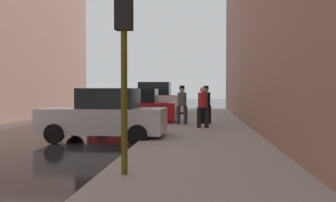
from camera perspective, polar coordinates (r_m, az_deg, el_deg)
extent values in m
plane|color=black|center=(13.23, -21.75, -5.95)|extent=(120.00, 120.00, 0.00)
cube|color=gray|center=(11.82, 5.37, -6.38)|extent=(4.00, 40.00, 0.15)
cube|color=#B7BABF|center=(13.01, -9.81, -2.92)|extent=(4.25, 1.96, 0.84)
cube|color=black|center=(12.92, -8.97, 0.38)|extent=(1.93, 1.62, 0.70)
cylinder|color=black|center=(14.35, -13.99, -4.00)|extent=(0.65, 0.24, 0.64)
cylinder|color=black|center=(12.66, -16.95, -4.79)|extent=(0.65, 0.24, 0.64)
cylinder|color=black|center=(13.63, -3.16, -4.25)|extent=(0.65, 0.24, 0.64)
cylinder|color=black|center=(11.83, -4.70, -5.17)|extent=(0.65, 0.24, 0.64)
cube|color=#B2191E|center=(18.62, -5.25, -1.50)|extent=(4.21, 1.87, 0.84)
cube|color=black|center=(18.56, -4.65, 0.80)|extent=(1.90, 1.58, 0.70)
cylinder|color=black|center=(19.81, -8.68, -2.39)|extent=(0.64, 0.22, 0.64)
cylinder|color=black|center=(18.04, -10.04, -2.81)|extent=(0.64, 0.22, 0.64)
cylinder|color=black|center=(19.37, -0.79, -2.47)|extent=(0.64, 0.22, 0.64)
cylinder|color=black|center=(17.54, -1.37, -2.91)|extent=(0.64, 0.22, 0.64)
cube|color=silver|center=(25.45, -2.45, -0.33)|extent=(4.63, 1.92, 1.10)
cube|color=black|center=(25.41, -2.01, 1.87)|extent=(2.10, 1.60, 0.90)
cylinder|color=black|center=(26.64, -5.34, -1.32)|extent=(0.64, 0.23, 0.64)
cylinder|color=black|center=(24.84, -6.18, -1.55)|extent=(0.64, 0.23, 0.64)
cylinder|color=black|center=(26.21, 1.08, -1.37)|extent=(0.64, 0.23, 0.64)
cylinder|color=black|center=(24.38, 0.70, -1.60)|extent=(0.64, 0.23, 0.64)
cylinder|color=red|center=(17.72, 0.26, -2.52)|extent=(0.22, 0.22, 0.55)
sphere|color=red|center=(17.70, 0.26, -1.46)|extent=(0.20, 0.20, 0.20)
cylinder|color=red|center=(17.73, -0.26, -2.43)|extent=(0.10, 0.09, 0.09)
cylinder|color=red|center=(17.71, 0.77, -2.43)|extent=(0.10, 0.09, 0.09)
cylinder|color=#514C0F|center=(7.04, -6.71, 3.41)|extent=(0.12, 0.12, 3.60)
cube|color=black|center=(7.21, -6.75, 14.21)|extent=(0.32, 0.24, 0.90)
sphere|color=yellow|center=(7.33, -6.53, 13.99)|extent=(0.14, 0.14, 0.14)
sphere|color=green|center=(7.28, -6.52, 11.83)|extent=(0.14, 0.14, 0.14)
cylinder|color=black|center=(15.74, 4.73, -2.52)|extent=(0.18, 0.18, 0.85)
cylinder|color=black|center=(15.75, 5.90, -2.52)|extent=(0.18, 0.18, 0.85)
cylinder|color=#A51E23|center=(15.70, 5.32, 0.16)|extent=(0.41, 0.41, 0.62)
sphere|color=tan|center=(15.70, 5.33, 1.73)|extent=(0.24, 0.24, 0.24)
cylinder|color=#333338|center=(17.13, 2.68, -2.17)|extent=(0.18, 0.18, 0.85)
cylinder|color=#333338|center=(17.15, 1.61, -2.16)|extent=(0.18, 0.18, 0.85)
cylinder|color=#4C5156|center=(17.10, 2.15, 0.29)|extent=(0.40, 0.40, 0.62)
sphere|color=beige|center=(17.10, 2.15, 1.73)|extent=(0.24, 0.24, 0.24)
cylinder|color=black|center=(17.10, 2.15, 1.97)|extent=(0.34, 0.34, 0.02)
cylinder|color=black|center=(17.10, 2.15, 2.18)|extent=(0.23, 0.23, 0.11)
cylinder|color=black|center=(17.62, 5.31, -2.06)|extent=(0.22, 0.22, 0.85)
cylinder|color=black|center=(17.71, 6.31, -2.05)|extent=(0.22, 0.22, 0.85)
cylinder|color=black|center=(17.63, 5.82, 0.33)|extent=(0.49, 0.49, 0.62)
sphere|color=tan|center=(17.63, 5.82, 1.73)|extent=(0.24, 0.24, 0.24)
cylinder|color=black|center=(17.63, 5.82, 1.96)|extent=(0.34, 0.34, 0.02)
cylinder|color=black|center=(17.63, 5.82, 2.16)|extent=(0.23, 0.23, 0.11)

